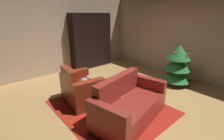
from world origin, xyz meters
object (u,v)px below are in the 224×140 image
Objects in this scene: armchair_red at (81,90)px; couch_red at (129,105)px; bookshelf_unit at (93,40)px; book_stack_on_table at (110,89)px; decorated_tree at (177,64)px; coffee_table at (110,94)px; bottle_on_table at (107,84)px.

couch_red is (1.18, 0.40, -0.02)m from armchair_red.
bookshelf_unit is 3.20m from book_stack_on_table.
book_stack_on_table is 2.34m from decorated_tree.
book_stack_on_table is at bearing 28.05° from armchair_red.
book_stack_on_table is at bearing -28.23° from bookshelf_unit.
armchair_red is at bearing -153.97° from coffee_table.
couch_red is 2.69× the size of coffee_table.
couch_red reaches higher than book_stack_on_table.
armchair_red reaches higher than bottle_on_table.
decorated_tree reaches higher than book_stack_on_table.
armchair_red is 0.76m from coffee_table.
bottle_on_table reaches higher than coffee_table.
bookshelf_unit is 1.70× the size of decorated_tree.
coffee_table is at bearing 26.03° from armchair_red.
decorated_tree is at bearing 96.00° from couch_red.
bookshelf_unit reaches higher than bottle_on_table.
bottle_on_table is at bearing -100.63° from decorated_tree.
armchair_red is at bearing -161.24° from couch_red.
couch_red is 1.46× the size of decorated_tree.
coffee_table is 2.37m from decorated_tree.
couch_red is 2.31m from decorated_tree.
bookshelf_unit is at bearing 138.98° from armchair_red.
couch_red is 0.70m from bottle_on_table.
armchair_red is at bearing -151.95° from book_stack_on_table.
bottle_on_table is at bearing -28.90° from bookshelf_unit.
decorated_tree is (0.26, 2.34, 0.25)m from coffee_table.
bottle_on_table is (-0.67, -0.01, 0.22)m from couch_red.
book_stack_on_table is at bearing -14.97° from bottle_on_table.
bottle_on_table reaches higher than book_stack_on_table.
bookshelf_unit reaches higher than couch_red.
book_stack_on_table is at bearing -96.89° from decorated_tree.
decorated_tree reaches higher than coffee_table.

